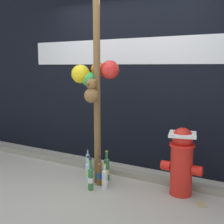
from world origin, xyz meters
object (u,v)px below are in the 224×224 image
object	(u,v)px
memorial_post	(95,57)
bottle_6	(99,169)
fire_hydrant	(182,160)
bottle_3	(89,175)
bottle_1	(99,174)
bottle_2	(105,179)
bottle_0	(91,178)
bottle_4	(88,164)
bottle_7	(107,169)
bottle_5	(88,171)

from	to	relation	value
memorial_post	bottle_6	xyz separation A→B (m)	(-0.02, 0.11, -1.49)
bottle_6	fire_hydrant	bearing A→B (deg)	3.43
fire_hydrant	bottle_3	world-z (taller)	fire_hydrant
bottle_3	bottle_6	xyz separation A→B (m)	(0.02, 0.22, 0.01)
bottle_1	bottle_2	bearing A→B (deg)	-28.10
bottle_6	bottle_0	bearing A→B (deg)	-74.44
bottle_4	bottle_7	world-z (taller)	bottle_7
bottle_1	bottle_2	size ratio (longest dim) A/B	1.20
bottle_0	bottle_5	xyz separation A→B (m)	(-0.19, 0.23, -0.02)
bottle_3	bottle_5	world-z (taller)	bottle_5
bottle_0	bottle_7	bearing A→B (deg)	88.31
bottle_0	bottle_2	bearing A→B (deg)	42.39
bottle_7	fire_hydrant	bearing A→B (deg)	3.72
memorial_post	bottle_2	world-z (taller)	memorial_post
bottle_1	bottle_6	distance (m)	0.22
bottle_3	bottle_6	world-z (taller)	bottle_6
memorial_post	bottle_7	distance (m)	1.47
memorial_post	bottle_3	bearing A→B (deg)	-105.06
bottle_0	bottle_1	bearing A→B (deg)	86.13
bottle_4	bottle_5	size ratio (longest dim) A/B	1.09
memorial_post	bottle_2	bearing A→B (deg)	-32.95
fire_hydrant	bottle_5	size ratio (longest dim) A/B	2.40
memorial_post	bottle_3	distance (m)	1.50
bottle_2	bottle_4	world-z (taller)	bottle_4
fire_hydrant	bottle_2	bearing A→B (deg)	-160.12
bottle_0	bottle_3	size ratio (longest dim) A/B	1.25
bottle_0	bottle_4	world-z (taller)	bottle_0
fire_hydrant	bottle_7	bearing A→B (deg)	-176.28
bottle_6	bottle_1	bearing A→B (deg)	-58.19
bottle_6	bottle_5	bearing A→B (deg)	-122.10
memorial_post	bottle_1	distance (m)	1.48
bottle_1	memorial_post	bearing A→B (deg)	141.86
bottle_1	bottle_4	bearing A→B (deg)	145.17
bottle_2	bottle_5	distance (m)	0.34
memorial_post	bottle_1	bearing A→B (deg)	-38.14
fire_hydrant	bottle_3	size ratio (longest dim) A/B	2.53
memorial_post	bottle_3	xyz separation A→B (m)	(-0.03, -0.12, -1.50)
bottle_5	bottle_0	bearing A→B (deg)	-49.68
fire_hydrant	bottle_0	bearing A→B (deg)	-156.55
bottle_2	bottle_5	size ratio (longest dim) A/B	0.95
bottle_0	bottle_3	xyz separation A→B (m)	(-0.12, 0.14, -0.03)
bottle_1	bottle_7	world-z (taller)	bottle_7
bottle_0	bottle_6	bearing A→B (deg)	105.56
memorial_post	bottle_5	world-z (taller)	memorial_post
bottle_4	bottle_7	bearing A→B (deg)	-8.49
fire_hydrant	bottle_4	xyz separation A→B (m)	(-1.33, -0.01, -0.27)
bottle_2	bottle_6	size ratio (longest dim) A/B	0.88
fire_hydrant	bottle_4	distance (m)	1.35
fire_hydrant	bottle_7	size ratio (longest dim) A/B	2.00
memorial_post	fire_hydrant	world-z (taller)	memorial_post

